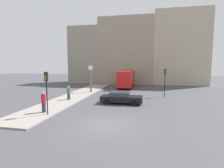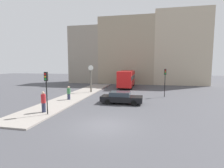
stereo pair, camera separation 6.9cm
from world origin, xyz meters
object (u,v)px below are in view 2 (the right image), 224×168
at_px(street_clock, 91,78).
at_px(pedestrian_green_hoodie, 69,93).
at_px(sedan_car, 121,98).
at_px(pedestrian_red_top, 44,102).
at_px(bus_distant, 127,78).
at_px(traffic_light_far, 165,77).
at_px(traffic_light_near, 46,84).

relative_size(street_clock, pedestrian_green_hoodie, 2.53).
height_order(sedan_car, pedestrian_green_hoodie, pedestrian_green_hoodie).
bearing_deg(pedestrian_green_hoodie, pedestrian_red_top, -87.05).
distance_m(bus_distant, street_clock, 8.38).
bearing_deg(bus_distant, traffic_light_far, -53.24).
relative_size(traffic_light_far, street_clock, 0.91).
distance_m(pedestrian_red_top, pedestrian_green_hoodie, 5.56).
height_order(sedan_car, bus_distant, bus_distant).
relative_size(bus_distant, pedestrian_red_top, 3.97).
distance_m(traffic_light_far, pedestrian_green_hoodie, 12.49).
bearing_deg(pedestrian_green_hoodie, bus_distant, 67.76).
distance_m(bus_distant, pedestrian_red_top, 19.19).
distance_m(street_clock, pedestrian_green_hoodie, 6.11).
distance_m(sedan_car, pedestrian_red_top, 8.06).
distance_m(sedan_car, traffic_light_far, 7.42).
distance_m(sedan_car, pedestrian_green_hoodie, 6.38).
relative_size(bus_distant, street_clock, 1.79).
bearing_deg(pedestrian_red_top, bus_distant, 74.84).
xyz_separation_m(bus_distant, street_clock, (-4.51, -7.05, 0.48)).
bearing_deg(bus_distant, pedestrian_red_top, -105.16).
bearing_deg(traffic_light_far, street_clock, 174.04).
relative_size(bus_distant, pedestrian_green_hoodie, 4.53).
xyz_separation_m(sedan_car, pedestrian_red_top, (-6.08, -5.28, 0.37)).
xyz_separation_m(pedestrian_red_top, pedestrian_green_hoodie, (-0.29, 5.55, -0.12)).
bearing_deg(bus_distant, street_clock, -122.61).
height_order(sedan_car, traffic_light_near, traffic_light_near).
height_order(traffic_light_near, pedestrian_green_hoodie, traffic_light_near).
height_order(street_clock, pedestrian_red_top, street_clock).
relative_size(bus_distant, traffic_light_near, 2.04).
bearing_deg(street_clock, bus_distant, 57.39).
bearing_deg(pedestrian_red_top, sedan_car, 40.94).
bearing_deg(sedan_car, pedestrian_green_hoodie, 177.56).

